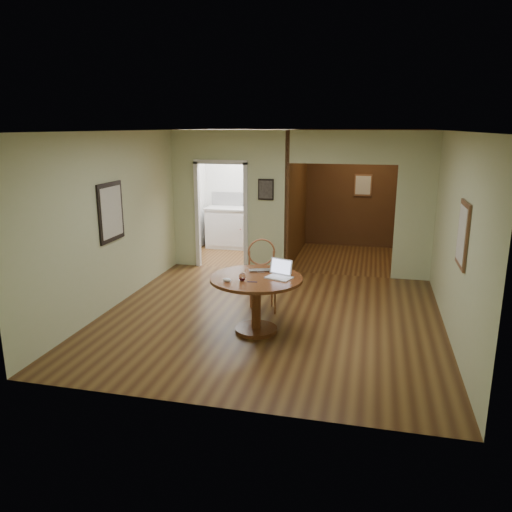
% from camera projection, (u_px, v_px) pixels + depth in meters
% --- Properties ---
extents(floor, '(5.00, 5.00, 0.00)m').
position_uv_depth(floor, '(269.00, 318.00, 7.41)').
color(floor, '#432613').
rests_on(floor, ground).
extents(room_shell, '(5.20, 7.50, 5.00)m').
position_uv_depth(room_shell, '(279.00, 201.00, 10.11)').
color(room_shell, silver).
rests_on(room_shell, ground).
extents(dining_table, '(1.26, 1.26, 0.79)m').
position_uv_depth(dining_table, '(256.00, 291.00, 6.80)').
color(dining_table, brown).
rests_on(dining_table, ground).
extents(chair, '(0.60, 0.60, 1.10)m').
position_uv_depth(chair, '(262.00, 271.00, 7.63)').
color(chair, '#9F6038').
rests_on(chair, ground).
extents(open_laptop, '(0.39, 0.39, 0.23)m').
position_uv_depth(open_laptop, '(280.00, 272.00, 6.74)').
color(open_laptop, white).
rests_on(open_laptop, dining_table).
extents(closed_laptop, '(0.36, 0.29, 0.02)m').
position_uv_depth(closed_laptop, '(260.00, 271.00, 6.98)').
color(closed_laptop, '#A5A6AA').
rests_on(closed_laptop, dining_table).
extents(mouse, '(0.13, 0.08, 0.05)m').
position_uv_depth(mouse, '(227.00, 280.00, 6.54)').
color(mouse, white).
rests_on(mouse, dining_table).
extents(wine_glass, '(0.10, 0.10, 0.11)m').
position_uv_depth(wine_glass, '(242.00, 277.00, 6.57)').
color(wine_glass, white).
rests_on(wine_glass, dining_table).
extents(pen, '(0.13, 0.03, 0.01)m').
position_uv_depth(pen, '(252.00, 282.00, 6.53)').
color(pen, navy).
rests_on(pen, dining_table).
extents(kitchen_cabinet, '(2.06, 0.60, 0.94)m').
position_uv_depth(kitchen_cabinet, '(250.00, 228.00, 11.55)').
color(kitchen_cabinet, white).
rests_on(kitchen_cabinet, ground).
extents(grocery_bag, '(0.35, 0.33, 0.28)m').
position_uv_depth(grocery_bag, '(266.00, 203.00, 11.30)').
color(grocery_bag, beige).
rests_on(grocery_bag, kitchen_cabinet).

